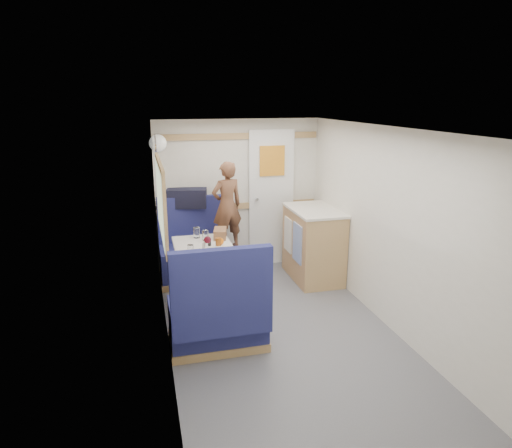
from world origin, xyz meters
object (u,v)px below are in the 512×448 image
object	(u,v)px
dinette_table	(204,260)
beer_glass	(218,243)
tray	(220,250)
tumbler_right	(205,235)
person	(227,206)
wine_glass	(207,241)
dome_light	(158,143)
orange_fruit	(220,241)
pepper_grinder	(209,243)
bench_far	(196,257)
tumbler_mid	(197,233)
salt_grinder	(204,247)
bench_near	(219,319)
duffel_bag	(187,198)
bread_loaf	(220,233)
tumbler_left	(191,250)
galley_counter	(313,243)
cheese_block	(206,252)

from	to	relation	value
dinette_table	beer_glass	size ratio (longest dim) A/B	9.11
tray	tumbler_right	xyz separation A→B (m)	(-0.09, 0.42, 0.05)
person	wine_glass	xyz separation A→B (m)	(-0.37, -0.87, -0.15)
dome_light	beer_glass	xyz separation A→B (m)	(0.54, -0.90, -0.98)
orange_fruit	pepper_grinder	world-z (taller)	same
bench_far	tumbler_mid	size ratio (longest dim) A/B	8.66
beer_glass	salt_grinder	size ratio (longest dim) A/B	1.02
orange_fruit	tumbler_mid	world-z (taller)	tumbler_mid
bench_near	salt_grinder	size ratio (longest dim) A/B	10.65
bench_far	wine_glass	bearing A→B (deg)	-89.17
duffel_bag	bread_loaf	distance (m)	0.92
bench_far	tumbler_right	size ratio (longest dim) A/B	9.22
tumbler_left	pepper_grinder	size ratio (longest dim) A/B	1.10
bench_far	salt_grinder	xyz separation A→B (m)	(-0.02, -1.01, 0.47)
beer_glass	pepper_grinder	world-z (taller)	beer_glass
bench_near	galley_counter	distance (m)	2.04
duffel_bag	tumbler_right	distance (m)	0.93
bench_near	tumbler_right	xyz separation A→B (m)	(0.05, 1.09, 0.48)
pepper_grinder	dome_light	bearing A→B (deg)	116.65
dinette_table	dome_light	size ratio (longest dim) A/B	4.60
dinette_table	tumbler_left	bearing A→B (deg)	-127.13
beer_glass	orange_fruit	bearing A→B (deg)	38.62
tumbler_left	beer_glass	distance (m)	0.36
dome_light	orange_fruit	distance (m)	1.43
wine_glass	pepper_grinder	world-z (taller)	wine_glass
cheese_block	tumbler_mid	size ratio (longest dim) A/B	0.81
duffel_bag	person	bearing A→B (deg)	-32.01
bench_far	galley_counter	world-z (taller)	bench_far
bench_far	salt_grinder	size ratio (longest dim) A/B	10.65
person	wine_glass	size ratio (longest dim) A/B	6.44
tray	tumbler_left	size ratio (longest dim) A/B	3.50
duffel_bag	cheese_block	size ratio (longest dim) A/B	5.09
cheese_block	bread_loaf	world-z (taller)	bread_loaf
wine_glass	cheese_block	bearing A→B (deg)	-110.44
person	tray	size ratio (longest dim) A/B	2.98
tumbler_right	pepper_grinder	world-z (taller)	tumbler_right
duffel_bag	beer_glass	size ratio (longest dim) A/B	4.97
cheese_block	beer_glass	distance (m)	0.28
person	bench_far	bearing A→B (deg)	-38.77
dome_light	tumbler_right	size ratio (longest dim) A/B	1.76
beer_glass	dome_light	bearing A→B (deg)	121.04
galley_counter	pepper_grinder	distance (m)	1.56
dinette_table	cheese_block	distance (m)	0.33
beer_glass	pepper_grinder	size ratio (longest dim) A/B	1.07
wine_glass	bread_loaf	distance (m)	0.50
duffel_bag	bread_loaf	bearing A→B (deg)	-59.97
dinette_table	bench_near	size ratio (longest dim) A/B	0.88
galley_counter	tumbler_mid	xyz separation A→B (m)	(-1.50, -0.20, 0.31)
galley_counter	person	distance (m)	1.21
pepper_grinder	tumbler_mid	bearing A→B (deg)	102.88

